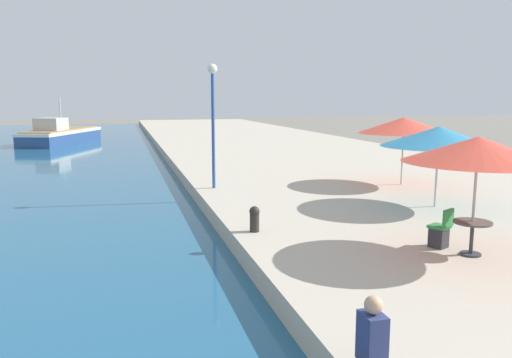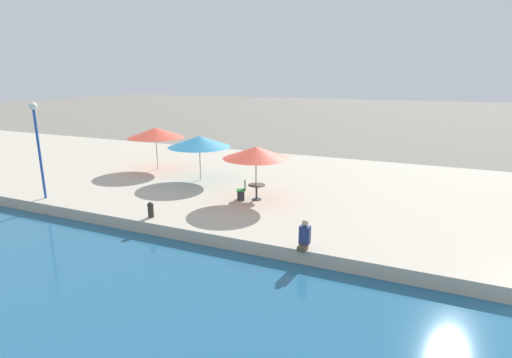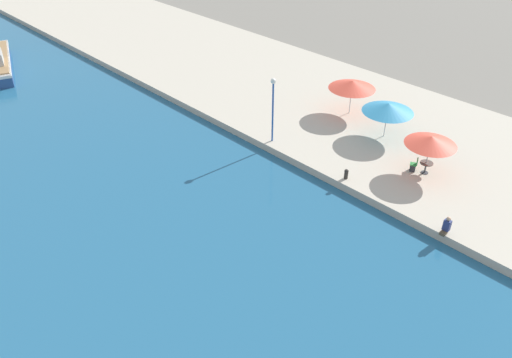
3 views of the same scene
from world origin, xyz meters
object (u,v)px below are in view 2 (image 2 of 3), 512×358
object	(u,v)px
person_at_quay	(304,236)
lamppost	(37,134)
cafe_umbrella_pink	(256,152)
mooring_bollard	(151,209)
cafe_chair_left	(241,193)
cafe_umbrella_white	(199,141)
cafe_umbrella_striped	(156,133)
cafe_table	(257,189)

from	to	relation	value
person_at_quay	lamppost	world-z (taller)	lamppost
cafe_umbrella_pink	mooring_bollard	world-z (taller)	cafe_umbrella_pink
mooring_bollard	lamppost	xyz separation A→B (m)	(0.11, 6.38, 2.74)
cafe_chair_left	person_at_quay	world-z (taller)	person_at_quay
cafe_chair_left	cafe_umbrella_white	bearing A→B (deg)	30.29
lamppost	mooring_bollard	bearing A→B (deg)	-91.03
cafe_umbrella_white	cafe_umbrella_striped	world-z (taller)	cafe_umbrella_striped
cafe_table	person_at_quay	size ratio (longest dim) A/B	0.79
cafe_umbrella_striped	lamppost	distance (m)	7.34
person_at_quay	cafe_umbrella_pink	bearing A→B (deg)	40.46
person_at_quay	mooring_bollard	size ratio (longest dim) A/B	1.55
cafe_chair_left	lamppost	world-z (taller)	lamppost
cafe_table	person_at_quay	distance (m)	5.74
cafe_umbrella_pink	cafe_umbrella_striped	world-z (taller)	cafe_umbrella_striped
cafe_umbrella_striped	person_at_quay	world-z (taller)	cafe_umbrella_striped
mooring_bollard	cafe_umbrella_white	bearing A→B (deg)	12.73
cafe_umbrella_pink	mooring_bollard	bearing A→B (deg)	143.48
cafe_umbrella_pink	mooring_bollard	distance (m)	5.39
cafe_chair_left	lamppost	bearing A→B (deg)	85.73
cafe_umbrella_striped	mooring_bollard	world-z (taller)	cafe_umbrella_striped
cafe_umbrella_pink	cafe_table	world-z (taller)	cafe_umbrella_pink
cafe_chair_left	person_at_quay	distance (m)	5.96
cafe_chair_left	person_at_quay	xyz separation A→B (m)	(-4.05, -4.36, 0.12)
mooring_bollard	cafe_table	bearing A→B (deg)	-37.22
cafe_umbrella_white	cafe_table	xyz separation A→B (m)	(-2.17, -4.44, -1.65)
cafe_umbrella_white	cafe_umbrella_striped	xyz separation A→B (m)	(1.15, 3.86, 0.12)
cafe_umbrella_pink	person_at_quay	bearing A→B (deg)	-139.54
cafe_table	cafe_chair_left	size ratio (longest dim) A/B	0.88
cafe_table	person_at_quay	bearing A→B (deg)	-139.67
cafe_umbrella_pink	cafe_table	bearing A→B (deg)	-127.28
cafe_umbrella_pink	mooring_bollard	size ratio (longest dim) A/B	4.77
cafe_table	lamppost	world-z (taller)	lamppost
cafe_umbrella_striped	person_at_quay	xyz separation A→B (m)	(-7.69, -12.01, -1.86)
cafe_umbrella_pink	cafe_umbrella_striped	distance (m)	8.87
cafe_umbrella_striped	mooring_bollard	xyz separation A→B (m)	(-7.32, -5.25, -1.96)
cafe_umbrella_white	cafe_umbrella_striped	size ratio (longest dim) A/B	1.01
lamppost	cafe_umbrella_striped	bearing A→B (deg)	-8.90
cafe_chair_left	person_at_quay	bearing A→B (deg)	-159.31
cafe_chair_left	mooring_bollard	bearing A→B (deg)	120.57
cafe_umbrella_white	cafe_chair_left	world-z (taller)	cafe_umbrella_white
cafe_umbrella_striped	cafe_table	distance (m)	9.10
cafe_umbrella_white	mooring_bollard	size ratio (longest dim) A/B	5.34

